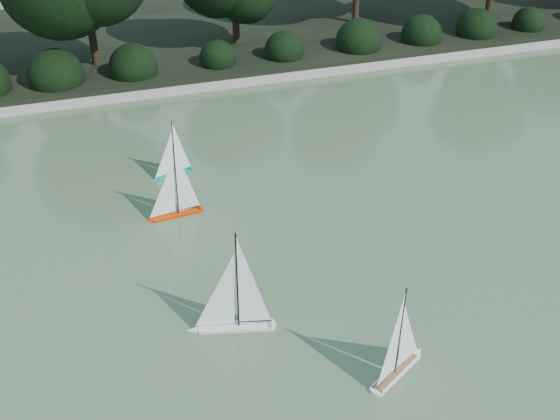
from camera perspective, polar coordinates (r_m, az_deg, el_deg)
name	(u,v)px	position (r m, az deg, el deg)	size (l,w,h in m)	color
ground	(371,298)	(11.01, 7.42, -7.11)	(80.00, 80.00, 0.00)	#38482B
pond_coping	(224,84)	(18.36, -4.56, 10.20)	(40.00, 0.35, 0.18)	gray
far_bank	(191,34)	(22.02, -7.27, 13.98)	(40.00, 8.00, 0.30)	black
shrub_hedge	(215,59)	(19.06, -5.30, 12.15)	(29.10, 1.10, 1.10)	black
sailboat_white_a	(228,314)	(10.23, -4.26, -8.40)	(1.32, 0.51, 1.80)	silver
sailboat_white_b	(401,356)	(9.75, 9.81, -11.64)	(1.08, 0.72, 1.60)	white
sailboat_orange	(171,205)	(12.85, -8.85, 0.41)	(1.14, 0.27, 1.55)	red
sailboat_teal	(170,167)	(14.20, -8.90, 3.47)	(0.93, 0.34, 1.27)	#0C8490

